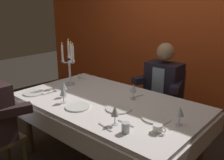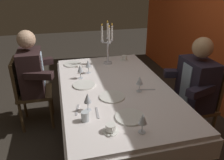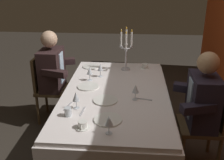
% 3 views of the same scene
% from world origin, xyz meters
% --- Properties ---
extents(ground_plane, '(12.00, 12.00, 0.00)m').
position_xyz_m(ground_plane, '(0.00, 0.00, 0.00)').
color(ground_plane, '#312A23').
extents(dining_table, '(1.94, 1.14, 0.74)m').
position_xyz_m(dining_table, '(0.00, 0.00, 0.62)').
color(dining_table, white).
rests_on(dining_table, ground_plane).
extents(candelabra, '(0.15, 0.17, 0.56)m').
position_xyz_m(candelabra, '(-0.68, 0.09, 0.99)').
color(candelabra, silver).
rests_on(candelabra, dining_table).
extents(dinner_plate_0, '(0.25, 0.25, 0.01)m').
position_xyz_m(dinner_plate_0, '(0.59, -0.03, 0.75)').
color(dinner_plate_0, white).
rests_on(dinner_plate_0, dining_table).
extents(dinner_plate_1, '(0.22, 0.22, 0.01)m').
position_xyz_m(dinner_plate_1, '(-0.75, -0.37, 0.75)').
color(dinner_plate_1, white).
rests_on(dinner_plate_1, dining_table).
extents(dinner_plate_2, '(0.24, 0.24, 0.01)m').
position_xyz_m(dinner_plate_2, '(-0.10, -0.31, 0.75)').
color(dinner_plate_2, white).
rests_on(dinner_plate_2, dining_table).
extents(dinner_plate_3, '(0.24, 0.24, 0.01)m').
position_xyz_m(dinner_plate_3, '(0.22, -0.08, 0.75)').
color(dinner_plate_3, white).
rests_on(dinner_plate_3, dining_table).
extents(wine_glass_0, '(0.07, 0.07, 0.16)m').
position_xyz_m(wine_glass_0, '(0.17, 0.21, 0.85)').
color(wine_glass_0, silver).
rests_on(wine_glass_0, dining_table).
extents(wine_glass_1, '(0.07, 0.07, 0.16)m').
position_xyz_m(wine_glass_1, '(-0.29, -0.32, 0.85)').
color(wine_glass_1, silver).
rests_on(wine_glass_1, dining_table).
extents(wine_glass_2, '(0.07, 0.07, 0.16)m').
position_xyz_m(wine_glass_2, '(0.39, -0.34, 0.86)').
color(wine_glass_2, silver).
rests_on(wine_glass_2, dining_table).
extents(wine_glass_3, '(0.07, 0.07, 0.16)m').
position_xyz_m(wine_glass_3, '(0.79, -0.00, 0.85)').
color(wine_glass_3, silver).
rests_on(wine_glass_3, dining_table).
extents(wine_glass_4, '(0.07, 0.07, 0.16)m').
position_xyz_m(wine_glass_4, '(-0.42, -0.21, 0.85)').
color(wine_glass_4, silver).
rests_on(wine_glass_4, dining_table).
extents(water_tumbler_0, '(0.06, 0.06, 0.08)m').
position_xyz_m(water_tumbler_0, '(0.54, -0.39, 0.78)').
color(water_tumbler_0, silver).
rests_on(water_tumbler_0, dining_table).
extents(coffee_cup_0, '(0.13, 0.12, 0.06)m').
position_xyz_m(coffee_cup_0, '(-0.75, 0.34, 0.77)').
color(coffee_cup_0, white).
rests_on(coffee_cup_0, dining_table).
extents(coffee_cup_1, '(0.13, 0.12, 0.06)m').
position_xyz_m(coffee_cup_1, '(0.72, -0.22, 0.77)').
color(coffee_cup_1, white).
rests_on(coffee_cup_1, dining_table).
extents(fork_0, '(0.05, 0.17, 0.01)m').
position_xyz_m(fork_0, '(0.16, 0.29, 0.74)').
color(fork_0, '#B7B7BC').
rests_on(fork_0, dining_table).
extents(fork_1, '(0.17, 0.05, 0.01)m').
position_xyz_m(fork_1, '(0.37, -0.43, 0.74)').
color(fork_1, '#B7B7BC').
rests_on(fork_1, dining_table).
extents(spoon_2, '(0.17, 0.03, 0.01)m').
position_xyz_m(spoon_2, '(0.45, -0.27, 0.74)').
color(spoon_2, '#B7B7BC').
rests_on(spoon_2, dining_table).
extents(seated_diner_0, '(0.63, 0.48, 1.24)m').
position_xyz_m(seated_diner_0, '(-0.64, -0.89, 0.74)').
color(seated_diner_0, brown).
rests_on(seated_diner_0, ground_plane).
extents(seated_diner_1, '(0.63, 0.48, 1.24)m').
position_xyz_m(seated_diner_1, '(0.14, 0.89, 0.74)').
color(seated_diner_1, brown).
rests_on(seated_diner_1, ground_plane).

